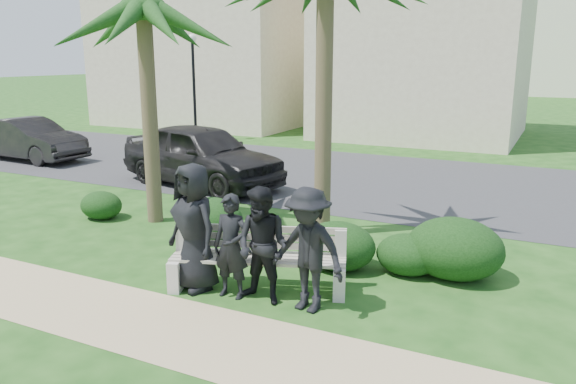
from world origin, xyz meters
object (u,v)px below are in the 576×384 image
man_b (231,246)px  man_d (308,250)px  man_a (194,227)px  car_a (202,155)px  car_b (30,139)px  man_c (263,246)px  palm_left (143,10)px  park_bench (259,264)px  street_lamp (193,68)px

man_b → man_d: size_ratio=0.88×
man_a → man_d: (1.82, 0.07, -0.09)m
car_a → car_b: (-7.38, 0.58, -0.14)m
man_c → palm_left: palm_left is taller
park_bench → man_a: man_a is taller
car_a → car_b: size_ratio=1.16×
street_lamp → man_d: street_lamp is taller
street_lamp → car_a: size_ratio=0.87×
man_c → car_a: size_ratio=0.34×
man_a → man_b: bearing=17.2°
man_b → man_c: (0.49, 0.04, 0.07)m
man_b → car_b: bearing=148.9°
street_lamp → palm_left: palm_left is taller
man_b → car_b: size_ratio=0.36×
palm_left → car_b: (-8.45, 3.85, -3.60)m
man_b → palm_left: size_ratio=0.29×
street_lamp → man_d: 16.65m
man_b → man_d: man_d is taller
park_bench → man_b: size_ratio=1.83×
park_bench → palm_left: size_ratio=0.53×
man_a → car_b: 13.01m
man_b → car_a: car_a is taller
palm_left → car_a: bearing=108.0°
park_bench → man_c: man_c is taller
car_a → man_b: bearing=-129.2°
street_lamp → park_bench: size_ratio=1.53×
street_lamp → man_c: 16.26m
park_bench → man_a: size_ratio=1.45×
palm_left → man_d: bearing=-27.8°
street_lamp → man_b: size_ratio=2.80×
street_lamp → park_bench: bearing=-51.1°
car_b → street_lamp: bearing=-18.1°
man_b → man_c: bearing=1.8°
man_a → man_c: 1.16m
street_lamp → man_a: street_lamp is taller
car_b → car_a: bearing=-91.7°
park_bench → car_a: car_a is taller
man_a → man_c: man_a is taller
man_d → car_b: bearing=163.6°
park_bench → car_a: bearing=111.6°
palm_left → car_b: bearing=155.5°
man_a → car_b: bearing=169.2°
park_bench → man_b: (-0.24, -0.38, 0.35)m
car_a → man_c: bearing=-126.2°
man_a → man_c: (1.15, 0.02, -0.12)m
man_d → car_a: man_d is taller
man_d → car_a: 8.14m
park_bench → man_a: (-0.89, -0.37, 0.55)m
car_a → car_b: car_a is taller
man_a → man_d: bearing=20.9°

